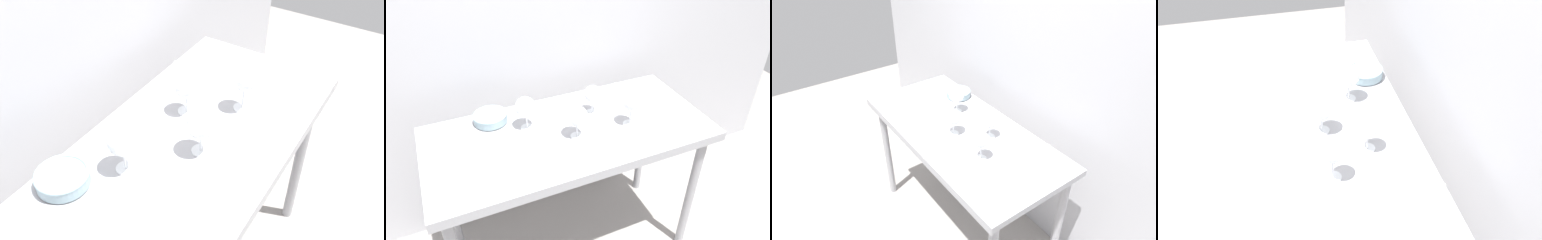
# 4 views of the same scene
# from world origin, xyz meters

# --- Properties ---
(ground_plane) EXTENTS (6.00, 6.00, 0.00)m
(ground_plane) POSITION_xyz_m (0.00, 0.00, 0.00)
(ground_plane) COLOR gray
(back_wall) EXTENTS (3.80, 0.04, 2.60)m
(back_wall) POSITION_xyz_m (0.00, 0.49, 1.30)
(back_wall) COLOR #B3B3B8
(back_wall) RESTS_ON ground_plane
(steel_counter) EXTENTS (1.40, 0.65, 0.90)m
(steel_counter) POSITION_xyz_m (0.00, -0.01, 0.79)
(steel_counter) COLOR #A0A0A5
(steel_counter) RESTS_ON ground_plane
(wine_glass_near_right) EXTENTS (0.09, 0.09, 0.18)m
(wine_glass_near_right) POSITION_xyz_m (0.30, -0.08, 1.03)
(wine_glass_near_right) COLOR white
(wine_glass_near_right) RESTS_ON steel_counter
(wine_glass_far_right) EXTENTS (0.09, 0.09, 0.16)m
(wine_glass_far_right) POSITION_xyz_m (0.17, 0.09, 1.01)
(wine_glass_far_right) COLOR white
(wine_glass_far_right) RESTS_ON steel_counter
(wine_glass_far_left) EXTENTS (0.10, 0.10, 0.17)m
(wine_glass_far_left) POSITION_xyz_m (-0.18, 0.10, 1.02)
(wine_glass_far_left) COLOR white
(wine_glass_far_left) RESTS_ON steel_counter
(wine_glass_near_center) EXTENTS (0.10, 0.10, 0.17)m
(wine_glass_near_center) POSITION_xyz_m (0.01, -0.07, 1.02)
(wine_glass_near_center) COLOR white
(wine_glass_near_center) RESTS_ON steel_counter
(tasting_sheet_upper) EXTENTS (0.29, 0.30, 0.00)m
(tasting_sheet_upper) POSITION_xyz_m (0.43, 0.17, 0.90)
(tasting_sheet_upper) COLOR white
(tasting_sheet_upper) RESTS_ON steel_counter
(tasting_sheet_lower) EXTENTS (0.30, 0.31, 0.00)m
(tasting_sheet_lower) POSITION_xyz_m (-0.27, -0.07, 0.90)
(tasting_sheet_lower) COLOR white
(tasting_sheet_lower) RESTS_ON steel_counter
(tasting_bowl) EXTENTS (0.17, 0.17, 0.05)m
(tasting_bowl) POSITION_xyz_m (-0.34, 0.22, 0.93)
(tasting_bowl) COLOR #4C4C4C
(tasting_bowl) RESTS_ON steel_counter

